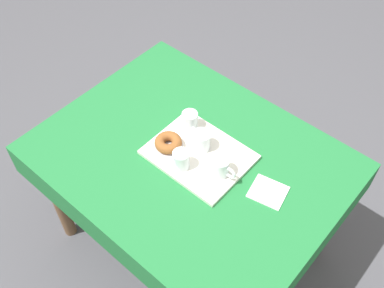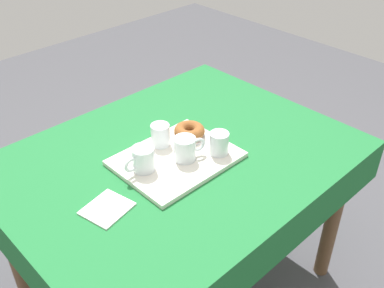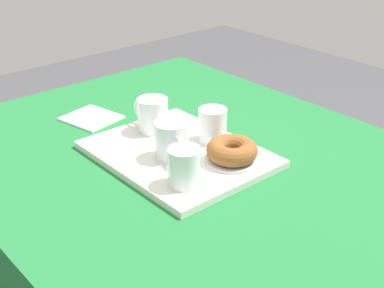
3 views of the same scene
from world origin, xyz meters
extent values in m
plane|color=#47474C|center=(0.00, 0.00, 0.00)|extent=(6.00, 6.00, 0.00)
cube|color=#1E6B33|center=(0.00, 0.00, 0.73)|extent=(1.26, 0.97, 0.03)
cube|color=#1E6B33|center=(0.00, -0.48, 0.64)|extent=(1.26, 0.01, 0.14)
cube|color=#1E6B33|center=(0.00, 0.48, 0.64)|extent=(1.26, 0.01, 0.14)
cube|color=#1E6B33|center=(-0.63, 0.00, 0.64)|extent=(0.01, 0.97, 0.14)
cube|color=#1E6B33|center=(0.63, 0.00, 0.64)|extent=(0.01, 0.97, 0.14)
cylinder|color=brown|center=(-0.54, -0.40, 0.36)|extent=(0.06, 0.06, 0.71)
cylinder|color=brown|center=(0.54, -0.40, 0.36)|extent=(0.06, 0.06, 0.71)
cylinder|color=brown|center=(-0.54, 0.40, 0.36)|extent=(0.06, 0.06, 0.71)
cube|color=silver|center=(0.03, 0.02, 0.75)|extent=(0.41, 0.32, 0.02)
cylinder|color=white|center=(0.01, 0.05, 0.80)|extent=(0.08, 0.08, 0.09)
cylinder|color=#5B230A|center=(0.01, 0.05, 0.80)|extent=(0.07, 0.07, 0.06)
torus|color=white|center=(-0.04, 0.07, 0.81)|extent=(0.06, 0.03, 0.05)
cylinder|color=white|center=(0.16, 0.00, 0.80)|extent=(0.08, 0.08, 0.09)
cylinder|color=#5B230A|center=(0.16, 0.00, 0.80)|extent=(0.07, 0.07, 0.06)
torus|color=white|center=(0.21, 0.00, 0.81)|extent=(0.05, 0.01, 0.05)
cylinder|color=white|center=(0.02, -0.08, 0.80)|extent=(0.07, 0.07, 0.08)
cylinder|color=silver|center=(0.02, -0.08, 0.78)|extent=(0.06, 0.06, 0.04)
cylinder|color=white|center=(-0.10, 0.11, 0.80)|extent=(0.07, 0.07, 0.08)
cylinder|color=silver|center=(-0.10, 0.11, 0.79)|extent=(0.06, 0.06, 0.06)
cylinder|color=silver|center=(-0.09, -0.04, 0.76)|extent=(0.12, 0.12, 0.01)
torus|color=brown|center=(-0.09, -0.04, 0.79)|extent=(0.12, 0.12, 0.04)
cube|color=white|center=(0.36, 0.06, 0.75)|extent=(0.16, 0.15, 0.01)
camera|label=1|loc=(0.79, -0.90, 2.25)|focal=42.56mm
camera|label=2|loc=(0.88, 0.99, 1.70)|focal=41.92mm
camera|label=3|loc=(-0.85, 0.74, 1.34)|focal=50.51mm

